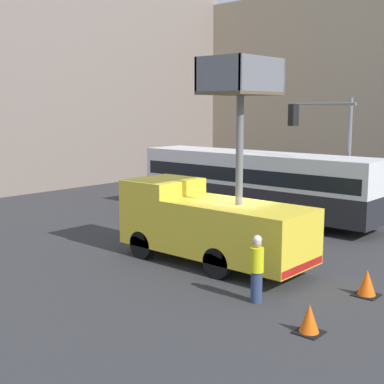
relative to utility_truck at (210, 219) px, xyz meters
The scene contains 9 objects.
ground_plane 1.86m from the utility_truck, 30.05° to the right, with size 120.00×120.00×0.00m, color #333335.
building_backdrop_side 28.56m from the utility_truck, 12.00° to the left, with size 10.00×28.00×13.93m.
utility_truck is the anchor object (origin of this frame).
city_bus 8.20m from the utility_truck, 23.94° to the left, with size 2.61×12.45×3.22m.
traffic_light_pole 8.18m from the utility_truck, ahead, with size 3.65×3.40×5.81m.
road_worker_near_truck 3.94m from the utility_truck, 121.18° to the right, with size 0.38×0.38×1.92m.
road_worker_directing 2.88m from the utility_truck, 14.27° to the right, with size 0.38×0.38×1.78m.
traffic_cone_near_truck 5.58m from the utility_truck, 84.49° to the right, with size 0.68×0.68×0.77m.
traffic_cone_mid_road 6.30m from the utility_truck, 117.84° to the right, with size 0.63×0.63×0.72m.
Camera 1 is at (-14.74, -10.90, 5.36)m, focal length 50.00 mm.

